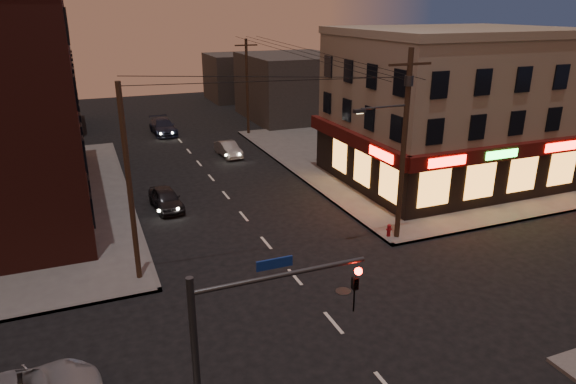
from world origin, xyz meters
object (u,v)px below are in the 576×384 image
sedan_mid (228,149)px  sedan_far (163,127)px  fire_hydrant (389,230)px  sedan_near (166,199)px

sedan_mid → sedan_far: size_ratio=0.73×
sedan_far → fire_hydrant: size_ratio=7.39×
sedan_near → sedan_mid: (6.92, 10.11, -0.04)m
sedan_near → sedan_mid: bearing=50.1°
sedan_near → fire_hydrant: (10.52, -9.04, -0.13)m
sedan_near → sedan_far: size_ratio=0.75×
sedan_near → sedan_far: sedan_far is taller
sedan_near → sedan_mid: sedan_near is taller
sedan_mid → sedan_far: 10.89m
sedan_mid → fire_hydrant: (3.60, -19.15, -0.09)m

